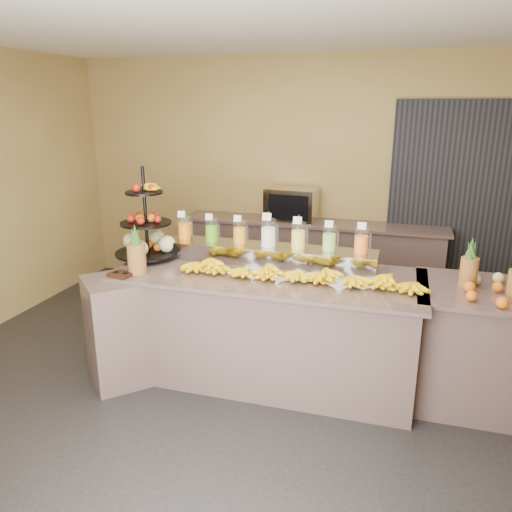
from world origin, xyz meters
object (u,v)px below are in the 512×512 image
at_px(fruit_stand, 150,235).
at_px(condiment_caddy, 121,274).
at_px(banana_heap, 297,272).
at_px(right_fruit_pile, 490,285).
at_px(pitcher_tray, 268,254).
at_px(oven_warmer, 292,204).

distance_m(fruit_stand, condiment_caddy, 0.56).
relative_size(banana_heap, right_fruit_pile, 4.67).
bearing_deg(banana_heap, condiment_caddy, -167.05).
height_order(pitcher_tray, right_fruit_pile, right_fruit_pile).
distance_m(pitcher_tray, condiment_caddy, 1.24).
relative_size(fruit_stand, condiment_caddy, 4.53).
xyz_separation_m(fruit_stand, right_fruit_pile, (2.77, -0.12, -0.14)).
height_order(pitcher_tray, banana_heap, banana_heap).
height_order(banana_heap, oven_warmer, oven_warmer).
relative_size(pitcher_tray, condiment_caddy, 10.34).
bearing_deg(fruit_stand, banana_heap, -23.09).
bearing_deg(banana_heap, right_fruit_pile, 3.47).
bearing_deg(condiment_caddy, fruit_stand, 90.27).
relative_size(fruit_stand, oven_warmer, 1.40).
xyz_separation_m(banana_heap, condiment_caddy, (-1.37, -0.31, -0.05)).
height_order(banana_heap, right_fruit_pile, right_fruit_pile).
bearing_deg(fruit_stand, right_fruit_pile, -16.99).
xyz_separation_m(pitcher_tray, right_fruit_pile, (1.73, -0.28, -0.00)).
distance_m(pitcher_tray, fruit_stand, 1.06).
distance_m(right_fruit_pile, oven_warmer, 2.72).
bearing_deg(fruit_stand, oven_warmer, 50.03).
relative_size(pitcher_tray, fruit_stand, 2.28).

